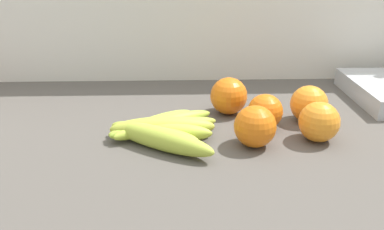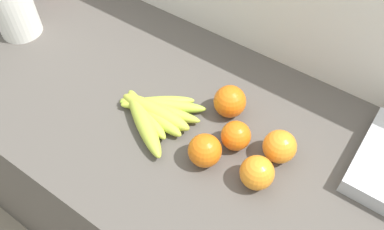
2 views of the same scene
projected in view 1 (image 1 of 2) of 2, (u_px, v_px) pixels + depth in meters
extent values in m
cube|color=silver|center=(206.00, 151.00, 1.17)|extent=(2.36, 0.06, 1.30)
ellipsoid|color=#AFC23F|center=(160.00, 138.00, 0.68)|extent=(0.21, 0.15, 0.04)
ellipsoid|color=#B1BD3F|center=(156.00, 135.00, 0.70)|extent=(0.17, 0.09, 0.03)
ellipsoid|color=#B3C63F|center=(161.00, 132.00, 0.71)|extent=(0.19, 0.06, 0.04)
ellipsoid|color=#B6C13F|center=(163.00, 128.00, 0.72)|extent=(0.20, 0.05, 0.04)
ellipsoid|color=#AEBF3F|center=(164.00, 128.00, 0.73)|extent=(0.21, 0.09, 0.03)
ellipsoid|color=#A9CB3F|center=(163.00, 125.00, 0.74)|extent=(0.21, 0.13, 0.03)
ellipsoid|color=#B4CA3F|center=(155.00, 124.00, 0.75)|extent=(0.16, 0.14, 0.03)
sphere|color=orange|center=(319.00, 122.00, 0.70)|extent=(0.07, 0.07, 0.07)
sphere|color=orange|center=(255.00, 126.00, 0.68)|extent=(0.08, 0.08, 0.08)
sphere|color=orange|center=(309.00, 104.00, 0.78)|extent=(0.08, 0.08, 0.08)
sphere|color=orange|center=(265.00, 111.00, 0.76)|extent=(0.07, 0.07, 0.07)
sphere|color=orange|center=(229.00, 96.00, 0.82)|extent=(0.08, 0.08, 0.08)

